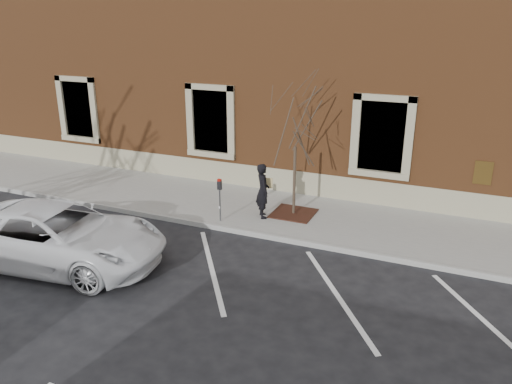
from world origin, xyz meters
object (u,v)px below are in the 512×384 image
at_px(man, 263,191).
at_px(parking_meter, 220,192).
at_px(sapling, 296,127).
at_px(white_truck, 57,236).

xyz_separation_m(man, parking_meter, (-1.04, -0.80, 0.07)).
xyz_separation_m(parking_meter, sapling, (1.82, 1.39, 1.81)).
bearing_deg(man, white_truck, 106.78).
bearing_deg(sapling, parking_meter, -142.58).
distance_m(sapling, white_truck, 7.12).
distance_m(man, sapling, 2.13).
height_order(sapling, white_truck, sapling).
relative_size(man, parking_meter, 1.28).
xyz_separation_m(man, white_truck, (-3.66, -4.56, -0.23)).
relative_size(parking_meter, sapling, 0.34).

